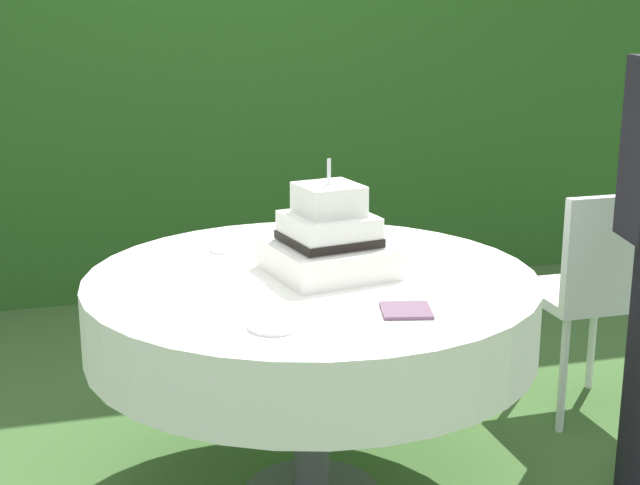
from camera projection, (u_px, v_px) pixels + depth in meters
foliage_hedge at (190, 7)px, 4.96m from camera, size 5.98×0.60×2.99m
cake_table at (311, 311)px, 2.87m from camera, size 1.37×1.37×0.75m
wedding_cake at (329, 240)px, 2.85m from camera, size 0.40×0.40×0.35m
serving_plate_near at (226, 249)px, 3.11m from camera, size 0.10×0.10×0.01m
serving_plate_far at (274, 326)px, 2.40m from camera, size 0.14×0.14×0.01m
napkin_stack at (406, 310)px, 2.52m from camera, size 0.16×0.16×0.01m
garden_chair at (596, 283)px, 3.47m from camera, size 0.40×0.40×0.89m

